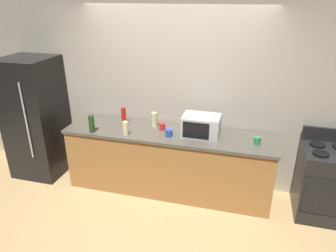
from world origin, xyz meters
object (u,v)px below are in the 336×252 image
at_px(bottle_vinegar, 154,119).
at_px(mug_green, 257,141).
at_px(bottle_wine, 92,124).
at_px(microwave, 201,126).
at_px(stove_range, 323,182).
at_px(bottle_hand_soap, 126,128).
at_px(mug_blue, 169,133).
at_px(refrigerator, 36,118).
at_px(bottle_hot_sauce, 124,116).
at_px(mug_red, 162,127).

distance_m(bottle_vinegar, mug_green, 1.41).
height_order(bottle_wine, mug_green, bottle_wine).
bearing_deg(microwave, stove_range, -1.76).
relative_size(stove_range, mug_green, 10.92).
bearing_deg(bottle_hand_soap, microwave, 15.18).
relative_size(bottle_wine, mug_blue, 2.31).
height_order(stove_range, bottle_hand_soap, bottle_hand_soap).
distance_m(refrigerator, mug_green, 3.20).
height_order(refrigerator, bottle_vinegar, refrigerator).
bearing_deg(bottle_wine, bottle_hand_soap, 2.55).
distance_m(stove_range, bottle_hand_soap, 2.58).
relative_size(bottle_hand_soap, bottle_hot_sauce, 0.81).
xyz_separation_m(refrigerator, stove_range, (4.05, 0.00, -0.44)).
distance_m(microwave, mug_blue, 0.43).
distance_m(mug_red, mug_green, 1.26).
relative_size(mug_red, mug_blue, 0.93).
xyz_separation_m(refrigerator, bottle_hot_sauce, (1.35, 0.16, 0.12)).
bearing_deg(mug_blue, bottle_hand_soap, -168.82).
distance_m(stove_range, bottle_hot_sauce, 2.76).
bearing_deg(bottle_wine, refrigerator, 167.61).
xyz_separation_m(microwave, mug_green, (0.72, -0.09, -0.09)).
bearing_deg(mug_blue, mug_red, 128.91).
xyz_separation_m(refrigerator, bottle_wine, (1.05, -0.23, 0.12)).
relative_size(refrigerator, bottle_vinegar, 8.91).
height_order(bottle_hand_soap, mug_blue, bottle_hand_soap).
bearing_deg(mug_red, bottle_hot_sauce, 172.36).
relative_size(bottle_hot_sauce, mug_red, 2.50).
height_order(bottle_vinegar, bottle_hand_soap, bottle_vinegar).
xyz_separation_m(refrigerator, microwave, (2.48, 0.05, 0.13)).
bearing_deg(mug_green, stove_range, 2.68).
bearing_deg(refrigerator, stove_range, 0.00).
height_order(microwave, bottle_hand_soap, microwave).
distance_m(bottle_wine, bottle_vinegar, 0.85).
height_order(refrigerator, bottle_hand_soap, refrigerator).
xyz_separation_m(mug_red, mug_blue, (0.14, -0.18, 0.00)).
distance_m(bottle_wine, mug_green, 2.15).
relative_size(microwave, mug_blue, 4.73).
relative_size(microwave, bottle_hand_soap, 2.52).
bearing_deg(stove_range, mug_blue, -177.08).
height_order(refrigerator, mug_green, refrigerator).
bearing_deg(stove_range, bottle_hot_sauce, 176.65).
xyz_separation_m(mug_green, mug_blue, (-1.11, -0.06, 0.00)).
relative_size(refrigerator, stove_range, 1.67).
distance_m(bottle_hand_soap, mug_red, 0.51).
xyz_separation_m(bottle_hand_soap, mug_green, (1.67, 0.17, -0.05)).
distance_m(refrigerator, bottle_hot_sauce, 1.37).
relative_size(refrigerator, microwave, 3.75).
distance_m(bottle_vinegar, bottle_hand_soap, 0.47).
bearing_deg(bottle_hand_soap, bottle_wine, -177.45).
distance_m(refrigerator, microwave, 2.49).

